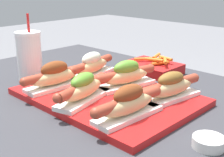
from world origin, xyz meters
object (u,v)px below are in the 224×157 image
object	(u,v)px
hot_dog_0	(55,76)
fries_basket	(153,67)
hot_dog_3	(92,65)
hot_dog_4	(126,75)
serving_tray	(107,97)
sauce_bowl	(209,142)
drink_cup	(29,56)
hot_dog_2	(128,103)
hot_dog_5	(170,87)
hot_dog_1	(83,89)

from	to	relation	value
hot_dog_0	fries_basket	world-z (taller)	hot_dog_0
hot_dog_3	hot_dog_4	size ratio (longest dim) A/B	1.00
serving_tray	hot_dog_4	bearing A→B (deg)	89.87
hot_dog_4	serving_tray	bearing A→B (deg)	-90.13
sauce_bowl	drink_cup	size ratio (longest dim) A/B	0.30
hot_dog_3	fries_basket	world-z (taller)	hot_dog_3
hot_dog_0	hot_dog_3	xyz separation A→B (m)	(-0.01, 0.16, -0.00)
sauce_bowl	drink_cup	distance (m)	0.66
hot_dog_2	sauce_bowl	size ratio (longest dim) A/B	3.35
hot_dog_0	sauce_bowl	world-z (taller)	hot_dog_0
hot_dog_2	drink_cup	bearing A→B (deg)	176.21
serving_tray	hot_dog_0	xyz separation A→B (m)	(-0.14, -0.07, 0.04)
hot_dog_2	hot_dog_0	bearing A→B (deg)	179.16
hot_dog_5	sauce_bowl	size ratio (longest dim) A/B	3.32
hot_dog_3	drink_cup	world-z (taller)	drink_cup
hot_dog_5	sauce_bowl	bearing A→B (deg)	-35.06
drink_cup	serving_tray	bearing A→B (deg)	8.12
hot_dog_1	hot_dog_4	world-z (taller)	hot_dog_4
hot_dog_3	drink_cup	size ratio (longest dim) A/B	1.00
serving_tray	hot_dog_2	world-z (taller)	hot_dog_2
serving_tray	hot_dog_2	bearing A→B (deg)	-27.69
hot_dog_1	hot_dog_4	bearing A→B (deg)	88.12
drink_cup	hot_dog_4	bearing A→B (deg)	21.56
hot_dog_3	hot_dog_4	bearing A→B (deg)	-0.90
fries_basket	hot_dog_4	bearing A→B (deg)	-72.63
hot_dog_3	hot_dog_4	world-z (taller)	hot_dog_4
serving_tray	drink_cup	bearing A→B (deg)	-171.88
hot_dog_5	sauce_bowl	xyz separation A→B (m)	(0.18, -0.13, -0.04)
sauce_bowl	fries_basket	world-z (taller)	fries_basket
hot_dog_0	fries_basket	xyz separation A→B (m)	(0.07, 0.38, -0.03)
hot_dog_2	hot_dog_3	distance (m)	0.34
hot_dog_0	sauce_bowl	size ratio (longest dim) A/B	3.35
fries_basket	serving_tray	bearing A→B (deg)	-77.13
serving_tray	hot_dog_3	bearing A→B (deg)	151.59
hot_dog_1	hot_dog_4	xyz separation A→B (m)	(0.01, 0.16, 0.00)
hot_dog_1	fries_basket	distance (m)	0.39
hot_dog_1	fries_basket	size ratio (longest dim) A/B	1.14
serving_tray	sauce_bowl	world-z (taller)	sauce_bowl
drink_cup	fries_basket	distance (m)	0.43
hot_dog_1	hot_dog_3	bearing A→B (deg)	131.78
sauce_bowl	hot_dog_4	bearing A→B (deg)	159.85
drink_cup	fries_basket	xyz separation A→B (m)	(0.25, 0.35, -0.06)
hot_dog_0	hot_dog_4	world-z (taller)	same
serving_tray	hot_dog_0	bearing A→B (deg)	-153.21
hot_dog_4	drink_cup	distance (m)	0.35
hot_dog_0	hot_dog_1	xyz separation A→B (m)	(0.14, -0.01, -0.00)
serving_tray	hot_dog_5	distance (m)	0.18
hot_dog_5	hot_dog_1	bearing A→B (deg)	-132.90
hot_dog_5	fries_basket	world-z (taller)	hot_dog_5
hot_dog_1	drink_cup	xyz separation A→B (m)	(-0.32, 0.04, 0.03)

